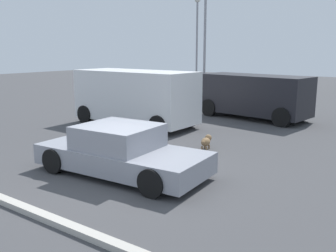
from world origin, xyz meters
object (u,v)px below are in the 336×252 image
at_px(sedan_foreground, 121,152).
at_px(dog, 206,141).
at_px(van_white, 135,96).
at_px(light_post_near, 197,28).
at_px(light_post_mid, 205,28).
at_px(suv_dark, 254,95).

relative_size(sedan_foreground, dog, 6.58).
distance_m(dog, van_white, 4.73).
bearing_deg(dog, light_post_near, 20.88).
bearing_deg(light_post_near, van_white, -70.04).
xyz_separation_m(van_white, light_post_mid, (-0.65, 6.78, 3.03)).
xyz_separation_m(suv_dark, light_post_near, (-7.85, 7.96, 3.52)).
xyz_separation_m(van_white, suv_dark, (3.40, 4.30, -0.13)).
distance_m(van_white, light_post_mid, 7.46).
relative_size(van_white, light_post_mid, 0.85).
distance_m(dog, light_post_mid, 10.59).
xyz_separation_m(van_white, light_post_near, (-4.45, 12.26, 3.39)).
height_order(suv_dark, light_post_near, light_post_near).
bearing_deg(dog, suv_dark, -2.54).
distance_m(dog, suv_dark, 6.10).
bearing_deg(suv_dark, light_post_mid, 157.18).
bearing_deg(suv_dark, van_white, -119.59).
relative_size(sedan_foreground, light_post_near, 0.66).
bearing_deg(light_post_near, light_post_mid, -55.27).
relative_size(van_white, suv_dark, 1.03).
relative_size(suv_dark, light_post_mid, 0.83).
height_order(van_white, suv_dark, van_white).
bearing_deg(suv_dark, dog, -72.54).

